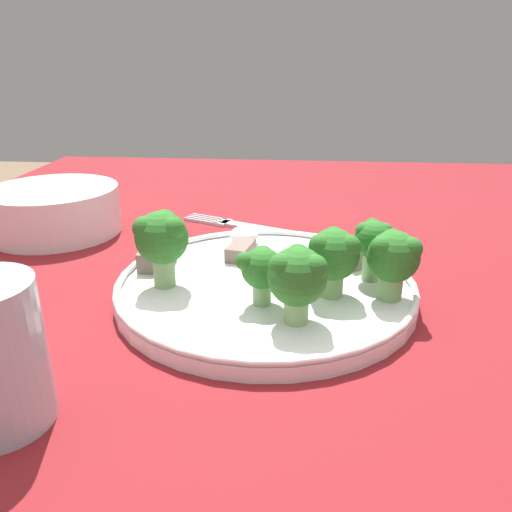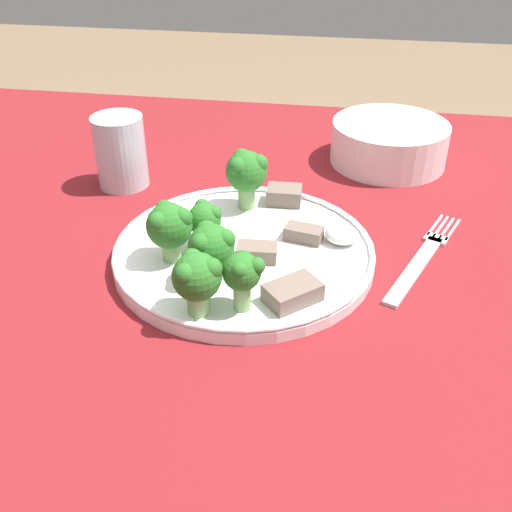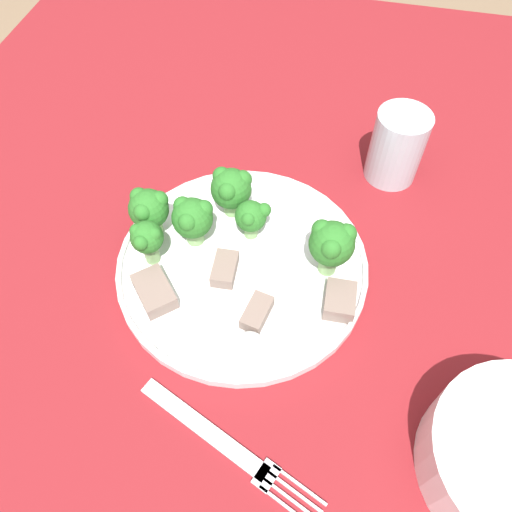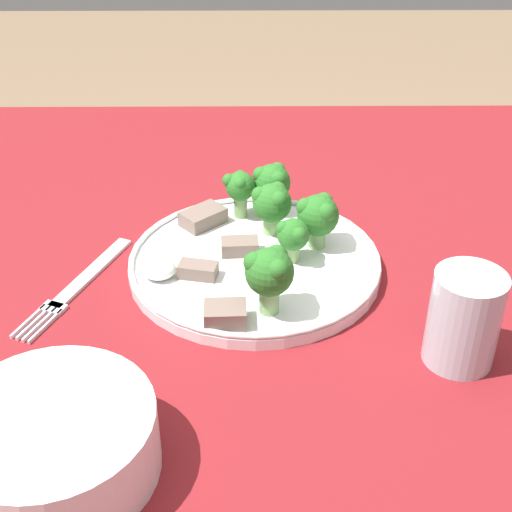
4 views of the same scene
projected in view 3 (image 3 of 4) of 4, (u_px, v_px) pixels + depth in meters
ground_plane at (248, 451)px, 1.13m from camera, size 8.00×8.00×0.00m
table at (241, 322)px, 0.61m from camera, size 1.23×0.96×0.72m
dinner_plate at (245, 265)px, 0.54m from camera, size 0.27×0.27×0.02m
fork at (226, 445)px, 0.44m from camera, size 0.09×0.18×0.00m
drinking_glass at (396, 150)px, 0.60m from camera, size 0.06×0.06×0.09m
broccoli_floret_near_rim_left at (255, 217)px, 0.53m from camera, size 0.04×0.03×0.05m
broccoli_floret_center_left at (332, 244)px, 0.50m from camera, size 0.05×0.05×0.07m
broccoli_floret_back_left at (149, 209)px, 0.53m from camera, size 0.04×0.04×0.06m
broccoli_floret_front_left at (192, 218)px, 0.52m from camera, size 0.05×0.04×0.06m
broccoli_floret_center_back at (231, 188)px, 0.55m from camera, size 0.05×0.05×0.06m
broccoli_floret_mid_cluster at (146, 240)px, 0.51m from camera, size 0.04×0.03×0.06m
meat_slice_front_slice at (257, 313)px, 0.49m from camera, size 0.04×0.03×0.01m
meat_slice_middle_slice at (224, 270)px, 0.52m from camera, size 0.04×0.03×0.02m
meat_slice_rear_slice at (340, 301)px, 0.50m from camera, size 0.04×0.03×0.02m
meat_slice_edge_slice at (154, 291)px, 0.51m from camera, size 0.06×0.06×0.02m
sauce_dollop at (249, 348)px, 0.47m from camera, size 0.04×0.03×0.02m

